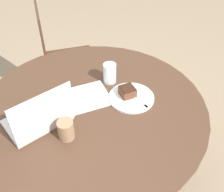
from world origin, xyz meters
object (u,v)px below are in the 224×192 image
object	(u,v)px
plate	(131,97)
chair	(62,59)
laptop	(39,118)
coffee_glass	(66,130)

from	to	relation	value
plate	chair	bearing A→B (deg)	-71.64
laptop	chair	bearing A→B (deg)	53.74
chair	coffee_glass	world-z (taller)	chair
chair	plate	size ratio (longest dim) A/B	3.57
plate	laptop	xyz separation A→B (m)	(0.51, 0.06, 0.04)
chair	coffee_glass	bearing A→B (deg)	-5.12
coffee_glass	laptop	distance (m)	0.17
plate	laptop	world-z (taller)	laptop
chair	laptop	xyz separation A→B (m)	(0.22, 0.95, 0.28)
plate	coffee_glass	xyz separation A→B (m)	(0.39, 0.18, 0.04)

